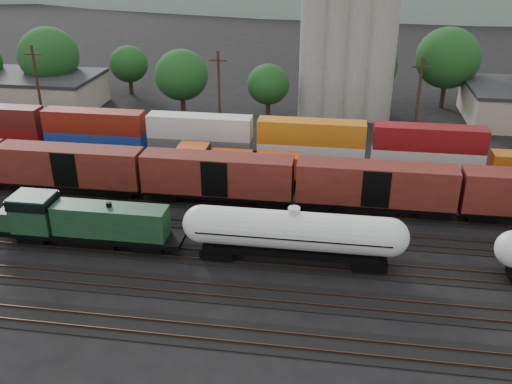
# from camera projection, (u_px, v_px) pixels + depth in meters

# --- Properties ---
(ground) EXTENTS (600.00, 600.00, 0.00)m
(ground) POSITION_uv_depth(u_px,v_px,m) (299.00, 234.00, 52.10)
(ground) COLOR black
(tracks) EXTENTS (180.00, 33.20, 0.20)m
(tracks) POSITION_uv_depth(u_px,v_px,m) (299.00, 233.00, 52.08)
(tracks) COLOR black
(tracks) RESTS_ON ground
(green_locomotive) EXTENTS (16.45, 2.90, 4.36)m
(green_locomotive) POSITION_uv_depth(u_px,v_px,m) (79.00, 221.00, 49.10)
(green_locomotive) COLOR black
(green_locomotive) RESTS_ON ground
(tank_car_a) EXTENTS (18.50, 3.31, 4.85)m
(tank_car_a) POSITION_uv_depth(u_px,v_px,m) (293.00, 233.00, 46.43)
(tank_car_a) COLOR silver
(tank_car_a) RESTS_ON ground
(orange_locomotive) EXTENTS (15.92, 2.65, 3.98)m
(orange_locomotive) POSITION_uv_depth(u_px,v_px,m) (230.00, 164.00, 61.22)
(orange_locomotive) COLOR black
(orange_locomotive) RESTS_ON ground
(boxcar_string) EXTENTS (138.20, 2.90, 4.20)m
(boxcar_string) POSITION_uv_depth(u_px,v_px,m) (217.00, 175.00, 56.43)
(boxcar_string) COLOR black
(boxcar_string) RESTS_ON ground
(container_wall) EXTENTS (160.00, 2.60, 5.80)m
(container_wall) POSITION_uv_depth(u_px,v_px,m) (321.00, 148.00, 64.17)
(container_wall) COLOR black
(container_wall) RESTS_ON ground
(grain_silo) EXTENTS (13.40, 5.00, 29.00)m
(grain_silo) POSITION_uv_depth(u_px,v_px,m) (347.00, 39.00, 79.12)
(grain_silo) COLOR gray
(grain_silo) RESTS_ON ground
(industrial_sheds) EXTENTS (119.38, 17.26, 5.10)m
(industrial_sheds) POSITION_uv_depth(u_px,v_px,m) (366.00, 103.00, 81.68)
(industrial_sheds) COLOR #9E937F
(industrial_sheds) RESTS_ON ground
(tree_band) EXTENTS (163.11, 22.04, 12.17)m
(tree_band) POSITION_uv_depth(u_px,v_px,m) (328.00, 71.00, 82.71)
(tree_band) COLOR black
(tree_band) RESTS_ON ground
(utility_poles) EXTENTS (122.20, 0.36, 12.00)m
(utility_poles) POSITION_uv_depth(u_px,v_px,m) (316.00, 101.00, 69.17)
(utility_poles) COLOR black
(utility_poles) RESTS_ON ground
(distant_hills) EXTENTS (860.00, 286.00, 130.00)m
(distant_hills) POSITION_uv_depth(u_px,v_px,m) (387.00, 26.00, 290.40)
(distant_hills) COLOR #59665B
(distant_hills) RESTS_ON ground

